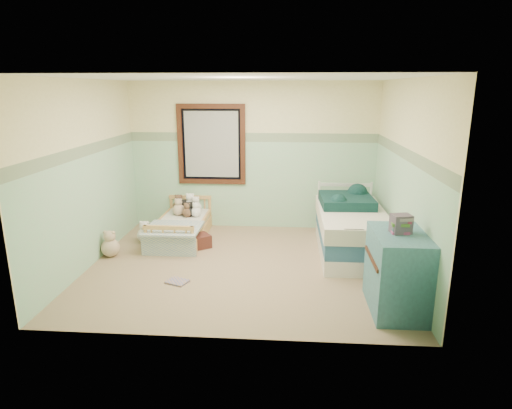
# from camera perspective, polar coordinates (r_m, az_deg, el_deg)

# --- Properties ---
(floor) EXTENTS (4.20, 3.60, 0.02)m
(floor) POSITION_cam_1_polar(r_m,az_deg,el_deg) (6.06, -1.82, -8.14)
(floor) COLOR #977A5C
(floor) RESTS_ON ground
(ceiling) EXTENTS (4.20, 3.60, 0.02)m
(ceiling) POSITION_cam_1_polar(r_m,az_deg,el_deg) (5.58, -2.04, 16.41)
(ceiling) COLOR white
(ceiling) RESTS_ON wall_back
(wall_back) EXTENTS (4.20, 0.04, 2.50)m
(wall_back) POSITION_cam_1_polar(r_m,az_deg,el_deg) (7.45, -0.45, 6.34)
(wall_back) COLOR beige
(wall_back) RESTS_ON floor
(wall_front) EXTENTS (4.20, 0.04, 2.50)m
(wall_front) POSITION_cam_1_polar(r_m,az_deg,el_deg) (3.95, -4.69, -1.55)
(wall_front) COLOR beige
(wall_front) RESTS_ON floor
(wall_left) EXTENTS (0.04, 3.60, 2.50)m
(wall_left) POSITION_cam_1_polar(r_m,az_deg,el_deg) (6.27, -21.43, 3.64)
(wall_left) COLOR beige
(wall_left) RESTS_ON floor
(wall_right) EXTENTS (0.04, 3.60, 2.50)m
(wall_right) POSITION_cam_1_polar(r_m,az_deg,el_deg) (5.85, 19.02, 3.12)
(wall_right) COLOR beige
(wall_right) RESTS_ON floor
(wainscot_mint) EXTENTS (4.20, 0.01, 1.50)m
(wainscot_mint) POSITION_cam_1_polar(r_m,az_deg,el_deg) (7.53, -0.45, 2.56)
(wainscot_mint) COLOR #A2C3A7
(wainscot_mint) RESTS_ON floor
(border_strip) EXTENTS (4.20, 0.01, 0.15)m
(border_strip) POSITION_cam_1_polar(r_m,az_deg,el_deg) (7.39, -0.47, 8.82)
(border_strip) COLOR #356037
(border_strip) RESTS_ON wall_back
(window_frame) EXTENTS (1.16, 0.06, 1.36)m
(window_frame) POSITION_cam_1_polar(r_m,az_deg,el_deg) (7.47, -5.89, 7.84)
(window_frame) COLOR black
(window_frame) RESTS_ON wall_back
(window_blinds) EXTENTS (0.92, 0.01, 1.12)m
(window_blinds) POSITION_cam_1_polar(r_m,az_deg,el_deg) (7.48, -5.87, 7.85)
(window_blinds) COLOR #BCBCB9
(window_blinds) RESTS_ON window_frame
(toddler_bed_frame) EXTENTS (0.75, 1.50, 0.19)m
(toddler_bed_frame) POSITION_cam_1_polar(r_m,az_deg,el_deg) (7.18, -9.79, -3.70)
(toddler_bed_frame) COLOR tan
(toddler_bed_frame) RESTS_ON floor
(toddler_mattress) EXTENTS (0.69, 1.44, 0.12)m
(toddler_mattress) POSITION_cam_1_polar(r_m,az_deg,el_deg) (7.13, -9.84, -2.51)
(toddler_mattress) COLOR silver
(toddler_mattress) RESTS_ON toddler_bed_frame
(patchwork_quilt) EXTENTS (0.82, 0.75, 0.03)m
(patchwork_quilt) POSITION_cam_1_polar(r_m,az_deg,el_deg) (6.68, -10.82, -3.09)
(patchwork_quilt) COLOR #5A81B4
(patchwork_quilt) RESTS_ON toddler_mattress
(plush_bed_brown) EXTENTS (0.20, 0.20, 0.20)m
(plush_bed_brown) POSITION_cam_1_polar(r_m,az_deg,el_deg) (7.59, -10.10, -0.18)
(plush_bed_brown) COLOR brown
(plush_bed_brown) RESTS_ON toddler_mattress
(plush_bed_white) EXTENTS (0.22, 0.22, 0.22)m
(plush_bed_white) POSITION_cam_1_polar(r_m,az_deg,el_deg) (7.54, -8.63, -0.14)
(plush_bed_white) COLOR white
(plush_bed_white) RESTS_ON toddler_mattress
(plush_bed_tan) EXTENTS (0.20, 0.20, 0.20)m
(plush_bed_tan) POSITION_cam_1_polar(r_m,az_deg,el_deg) (7.37, -10.13, -0.66)
(plush_bed_tan) COLOR #CCAD8F
(plush_bed_tan) RESTS_ON toddler_mattress
(plush_bed_dark) EXTENTS (0.16, 0.16, 0.16)m
(plush_bed_dark) POSITION_cam_1_polar(r_m,az_deg,el_deg) (7.32, -8.38, -0.83)
(plush_bed_dark) COLOR black
(plush_bed_dark) RESTS_ON toddler_mattress
(plush_floor_cream) EXTENTS (0.24, 0.24, 0.24)m
(plush_floor_cream) POSITION_cam_1_polar(r_m,az_deg,el_deg) (7.12, -14.40, -3.94)
(plush_floor_cream) COLOR white
(plush_floor_cream) RESTS_ON floor
(plush_floor_tan) EXTENTS (0.27, 0.27, 0.27)m
(plush_floor_tan) POSITION_cam_1_polar(r_m,az_deg,el_deg) (6.68, -18.59, -5.40)
(plush_floor_tan) COLOR #CCAD8F
(plush_floor_tan) RESTS_ON floor
(twin_bed_frame) EXTENTS (0.91, 1.81, 0.22)m
(twin_bed_frame) POSITION_cam_1_polar(r_m,az_deg,el_deg) (6.62, 12.27, -5.35)
(twin_bed_frame) COLOR white
(twin_bed_frame) RESTS_ON floor
(twin_boxspring) EXTENTS (0.91, 1.81, 0.22)m
(twin_boxspring) POSITION_cam_1_polar(r_m,az_deg,el_deg) (6.54, 12.37, -3.55)
(twin_boxspring) COLOR #295282
(twin_boxspring) RESTS_ON twin_bed_frame
(twin_mattress) EXTENTS (0.94, 1.85, 0.22)m
(twin_mattress) POSITION_cam_1_polar(r_m,az_deg,el_deg) (6.48, 12.48, -1.70)
(twin_mattress) COLOR silver
(twin_mattress) RESTS_ON twin_boxspring
(teal_blanket) EXTENTS (0.80, 0.84, 0.14)m
(teal_blanket) POSITION_cam_1_polar(r_m,az_deg,el_deg) (6.71, 11.79, 0.51)
(teal_blanket) COLOR black
(teal_blanket) RESTS_ON twin_mattress
(dresser) EXTENTS (0.55, 0.88, 0.88)m
(dresser) POSITION_cam_1_polar(r_m,az_deg,el_deg) (5.01, 18.07, -8.43)
(dresser) COLOR #3A5C6D
(dresser) RESTS_ON floor
(book_stack) EXTENTS (0.23, 0.20, 0.20)m
(book_stack) POSITION_cam_1_polar(r_m,az_deg,el_deg) (4.85, 18.53, -2.42)
(book_stack) COLOR brown
(book_stack) RESTS_ON dresser
(red_pillow) EXTENTS (0.42, 0.41, 0.20)m
(red_pillow) POSITION_cam_1_polar(r_m,az_deg,el_deg) (6.75, -7.53, -4.80)
(red_pillow) COLOR maroon
(red_pillow) RESTS_ON floor
(floor_book) EXTENTS (0.31, 0.28, 0.02)m
(floor_book) POSITION_cam_1_polar(r_m,az_deg,el_deg) (5.65, -10.32, -9.95)
(floor_book) COLOR #CE8D40
(floor_book) RESTS_ON floor
(extra_plush_0) EXTENTS (0.17, 0.17, 0.17)m
(extra_plush_0) POSITION_cam_1_polar(r_m,az_deg,el_deg) (7.45, -9.50, -0.56)
(extra_plush_0) COLOR black
(extra_plush_0) RESTS_ON toddler_mattress
(extra_plush_1) EXTENTS (0.17, 0.17, 0.17)m
(extra_plush_1) POSITION_cam_1_polar(r_m,az_deg,el_deg) (7.26, -8.82, -0.94)
(extra_plush_1) COLOR black
(extra_plush_1) RESTS_ON toddler_mattress
(extra_plush_2) EXTENTS (0.18, 0.18, 0.18)m
(extra_plush_2) POSITION_cam_1_polar(r_m,az_deg,el_deg) (7.52, -10.15, -0.42)
(extra_plush_2) COLOR black
(extra_plush_2) RESTS_ON toddler_mattress
(extra_plush_3) EXTENTS (0.17, 0.17, 0.17)m
(extra_plush_3) POSITION_cam_1_polar(r_m,az_deg,el_deg) (7.24, -7.91, -0.97)
(extra_plush_3) COLOR white
(extra_plush_3) RESTS_ON toddler_mattress
(extra_plush_4) EXTENTS (0.16, 0.16, 0.16)m
(extra_plush_4) POSITION_cam_1_polar(r_m,az_deg,el_deg) (7.25, -9.02, -1.01)
(extra_plush_4) COLOR brown
(extra_plush_4) RESTS_ON toddler_mattress
(extra_plush_5) EXTENTS (0.20, 0.20, 0.20)m
(extra_plush_5) POSITION_cam_1_polar(r_m,az_deg,el_deg) (7.44, -7.93, -0.40)
(extra_plush_5) COLOR white
(extra_plush_5) RESTS_ON toddler_mattress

